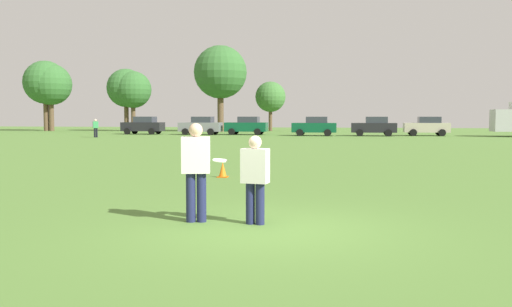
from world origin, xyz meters
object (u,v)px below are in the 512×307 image
(player_thrower, at_px, (196,166))
(bystander_far_jogger, at_px, (96,127))
(parked_car_near_right, at_px, (374,126))
(frisbee, at_px, (220,160))
(player_defender, at_px, (255,175))
(parked_car_mid_left, at_px, (201,126))
(parked_car_near_left, at_px, (143,125))
(traffic_cone, at_px, (223,170))
(parked_car_far_right, at_px, (427,126))
(parked_car_mid_right, at_px, (315,126))
(parked_car_center, at_px, (247,126))

(player_thrower, xyz_separation_m, bystander_far_jogger, (-19.44, 36.25, -0.10))
(parked_car_near_right, distance_m, bystander_far_jogger, 25.60)
(player_thrower, relative_size, frisbee, 6.60)
(frisbee, xyz_separation_m, parked_car_near_right, (4.55, 43.82, -0.19))
(player_defender, distance_m, parked_car_mid_left, 46.46)
(player_thrower, relative_size, parked_car_mid_left, 0.43)
(parked_car_mid_left, xyz_separation_m, parked_car_near_right, (17.06, -0.51, 0.00))
(parked_car_near_left, bearing_deg, traffic_cone, -65.52)
(player_thrower, relative_size, player_defender, 1.14)
(frisbee, distance_m, traffic_cone, 7.27)
(parked_car_near_left, relative_size, parked_car_mid_left, 1.00)
(player_defender, bearing_deg, parked_car_far_right, 78.98)
(parked_car_far_right, bearing_deg, parked_car_mid_right, -170.75)
(parked_car_mid_right, bearing_deg, player_defender, -87.74)
(player_thrower, height_order, parked_car_mid_left, parked_car_mid_left)
(bystander_far_jogger, bearing_deg, traffic_cone, -57.83)
(traffic_cone, relative_size, parked_car_far_right, 0.11)
(parked_car_mid_left, height_order, parked_car_center, same)
(frisbee, xyz_separation_m, parked_car_center, (-7.97, 45.07, -0.19))
(player_thrower, xyz_separation_m, parked_car_mid_right, (-0.63, 43.56, -0.09))
(frisbee, height_order, bystander_far_jogger, bystander_far_jogger)
(parked_car_mid_left, xyz_separation_m, parked_car_mid_right, (11.49, -0.95, 0.00))
(traffic_cone, distance_m, parked_car_far_right, 39.66)
(parked_car_center, bearing_deg, bystander_far_jogger, -142.83)
(parked_car_mid_right, bearing_deg, traffic_cone, -90.88)
(traffic_cone, bearing_deg, parked_car_near_left, 114.48)
(parked_car_far_right, bearing_deg, parked_car_mid_left, -178.00)
(player_defender, distance_m, bystander_far_jogger, 41.69)
(traffic_cone, height_order, parked_car_near_right, parked_car_near_right)
(parked_car_center, xyz_separation_m, bystander_far_jogger, (-11.88, -9.01, -0.01))
(parked_car_mid_right, xyz_separation_m, parked_car_near_right, (5.58, 0.44, 0.00))
(parked_car_near_left, height_order, parked_car_center, same)
(parked_car_near_right, xyz_separation_m, parked_car_far_right, (4.97, 1.28, 0.00))
(traffic_cone, bearing_deg, parked_car_mid_right, 89.12)
(frisbee, bearing_deg, parked_car_near_right, 84.08)
(parked_car_near_right, height_order, bystander_far_jogger, parked_car_near_right)
(traffic_cone, relative_size, parked_car_near_left, 0.11)
(player_thrower, height_order, parked_car_far_right, parked_car_far_right)
(parked_car_mid_right, bearing_deg, parked_car_far_right, 9.25)
(frisbee, bearing_deg, parked_car_center, 100.02)
(player_thrower, xyz_separation_m, parked_car_far_right, (9.92, 45.28, -0.09))
(parked_car_mid_left, bearing_deg, bystander_far_jogger, -131.57)
(parked_car_center, bearing_deg, frisbee, -79.98)
(player_thrower, distance_m, parked_car_mid_left, 46.13)
(player_defender, distance_m, parked_car_center, 46.11)
(traffic_cone, relative_size, parked_car_near_right, 0.11)
(parked_car_mid_left, bearing_deg, frisbee, -74.23)
(parked_car_mid_left, distance_m, parked_car_mid_right, 11.53)
(traffic_cone, bearing_deg, player_defender, -72.54)
(parked_car_mid_left, distance_m, bystander_far_jogger, 11.04)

